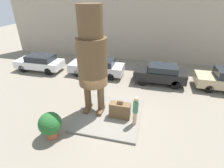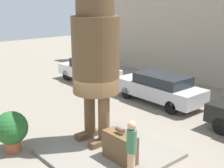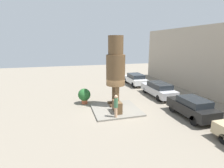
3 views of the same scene
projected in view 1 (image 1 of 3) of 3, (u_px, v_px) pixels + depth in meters
The scene contains 10 objects.
ground_plane at pixel (109, 116), 10.55m from camera, with size 60.00×60.00×0.00m, color gray.
pedestal at pixel (109, 115), 10.52m from camera, with size 3.72×3.86×0.13m.
building_backdrop at pixel (135, 25), 17.72m from camera, with size 28.00×0.60×7.34m.
statue_figure at pixel (92, 55), 9.25m from camera, with size 1.63×1.63×6.03m.
giant_suitcase at pixel (120, 110), 10.04m from camera, with size 1.20×0.50×1.13m.
tourist at pixel (135, 110), 9.30m from camera, with size 0.29×0.29×1.73m.
parked_car_white at pixel (40, 62), 16.26m from camera, with size 4.33×1.81×1.51m.
parked_car_silver at pixel (97, 66), 15.37m from camera, with size 4.80×1.77×1.51m.
parked_car_black at pixel (160, 73), 13.95m from camera, with size 4.03×1.72×1.56m.
planter_pot at pixel (50, 124), 8.65m from camera, with size 1.15×1.15×1.44m.
Camera 1 is at (2.20, -8.13, 6.64)m, focal length 28.00 mm.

